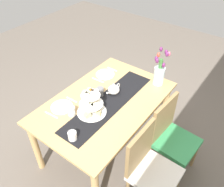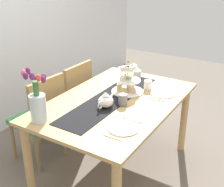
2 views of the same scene
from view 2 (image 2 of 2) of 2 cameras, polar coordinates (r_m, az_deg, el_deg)
The scene contains 17 objects.
ground_plane at distance 3.01m, azimuth 0.63°, elevation -14.46°, with size 8.00×8.00×0.00m, color #6B6056.
dining_table at distance 2.66m, azimuth 0.70°, elevation -3.37°, with size 1.52×0.98×0.76m.
chair_left at distance 2.98m, azimuth -13.46°, elevation -4.12°, with size 0.45×0.45×0.91m.
chair_right at distance 3.29m, azimuth -7.81°, elevation -0.92°, with size 0.43×0.43×0.91m.
table_runner at distance 2.64m, azimuth -0.29°, elevation -0.99°, with size 1.26×0.30×0.00m, color black.
tiered_cake_stand at distance 2.75m, azimuth 2.95°, elevation 2.31°, with size 0.30×0.30×0.30m.
teapot at distance 2.46m, azimuth -1.24°, elevation -1.41°, with size 0.24×0.13×0.14m.
tulip_vase at distance 2.28m, azimuth -14.10°, elevation -1.76°, with size 0.19×0.15×0.43m.
cream_jug at distance 3.10m, azimuth 4.85°, elevation 3.66°, with size 0.08×0.08×0.09m, color white.
dinner_plate_left at distance 2.18m, azimuth 2.18°, elevation -6.67°, with size 0.23×0.23×0.01m, color white.
fork_left at distance 2.07m, azimuth 0.17°, elevation -8.45°, with size 0.02×0.15×0.01m, color silver.
knife_left at distance 2.29m, azimuth 3.98°, elevation -5.13°, with size 0.01×0.17×0.01m, color silver.
dinner_plate_right at distance 2.77m, azimuth 9.70°, elevation 0.01°, with size 0.23×0.23×0.01m, color white.
fork_right at distance 2.65m, azimuth 8.49°, elevation -1.10°, with size 0.02×0.15×0.01m, color silver.
knife_right at distance 2.90m, azimuth 10.81°, elevation 0.96°, with size 0.01×0.17×0.01m, color silver.
mug_grey at distance 2.50m, azimuth 2.10°, elevation -1.16°, with size 0.08×0.08×0.10m, color slate.
mug_white_text at distance 2.83m, azimuth 6.89°, elevation 1.60°, with size 0.08×0.08×0.10m, color white.
Camera 2 is at (-2.03, -1.21, 1.87)m, focal length 47.66 mm.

